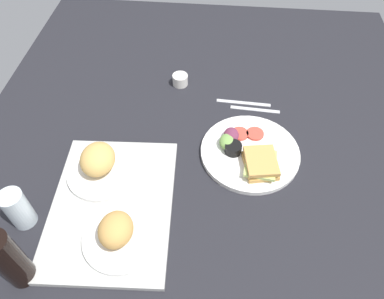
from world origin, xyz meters
The scene contains 10 objects.
ground_plane centered at (0.00, 0.00, -1.50)cm, with size 190.00×150.00×3.00cm, color black.
serving_tray centered at (-17.44, 23.37, 0.80)cm, with size 45.00×33.00×1.60cm, color #B2B2AD.
bread_plate_near centered at (-27.40, 18.78, 4.49)cm, with size 19.74×19.74×8.29cm.
bread_plate_far centered at (-6.85, 28.86, 5.06)cm, with size 20.51×20.51×9.21cm.
plate_with_salad centered at (4.52, -14.39, 1.63)cm, with size 30.63×30.63×5.40cm.
drinking_glass centered at (-23.80, 45.78, 6.12)cm, with size 6.19×6.19×12.23cm, color silver.
soda_bottle centered at (-38.46, 40.34, 9.54)cm, with size 6.40×6.40×19.07cm, color black.
espresso_cup centered at (36.37, 10.63, 2.00)cm, with size 5.60×5.60×4.00cm, color silver.
fork centered at (25.17, -16.80, 0.25)cm, with size 17.00×1.40×0.50cm, color #B7B7BC.
knife centered at (28.17, -12.80, 0.25)cm, with size 19.00×1.40×0.50cm, color #B7B7BC.
Camera 1 is at (-66.65, -3.51, 87.44)cm, focal length 33.65 mm.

